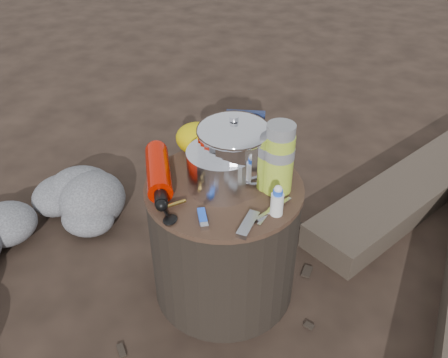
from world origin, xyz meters
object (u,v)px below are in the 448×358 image
(travel_mug, at_px, (276,149))
(fuel_bottle, at_px, (158,171))
(stump, at_px, (224,240))
(camping_pot, at_px, (234,152))
(thermos, at_px, (279,159))

(travel_mug, bearing_deg, fuel_bottle, -147.55)
(fuel_bottle, xyz_separation_m, travel_mug, (0.32, 0.21, 0.02))
(stump, xyz_separation_m, travel_mug, (0.12, 0.17, 0.29))
(stump, height_order, camping_pot, camping_pot)
(camping_pot, height_order, thermos, thermos)
(fuel_bottle, bearing_deg, travel_mug, 5.01)
(thermos, height_order, travel_mug, thermos)
(stump, distance_m, fuel_bottle, 0.34)
(travel_mug, bearing_deg, camping_pot, -127.37)
(stump, distance_m, camping_pot, 0.34)
(stump, relative_size, fuel_bottle, 1.59)
(thermos, bearing_deg, stump, -168.21)
(stump, bearing_deg, thermos, 11.79)
(camping_pot, xyz_separation_m, fuel_bottle, (-0.22, -0.07, -0.07))
(camping_pot, distance_m, thermos, 0.14)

